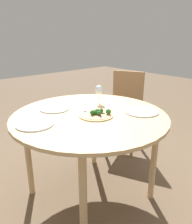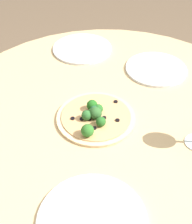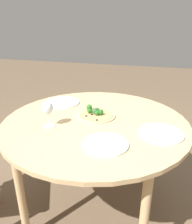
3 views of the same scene
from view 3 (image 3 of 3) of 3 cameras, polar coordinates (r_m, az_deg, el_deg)
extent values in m
plane|color=brown|center=(1.90, -0.18, -23.66)|extent=(12.00, 12.00, 0.00)
cylinder|color=tan|center=(1.44, -0.22, -2.52)|extent=(1.21, 1.21, 0.03)
cylinder|color=tan|center=(1.52, -19.02, -19.94)|extent=(0.05, 0.05, 0.74)
cylinder|color=tan|center=(1.34, 12.31, -26.52)|extent=(0.05, 0.05, 0.74)
cylinder|color=tan|center=(2.05, -7.51, -6.71)|extent=(0.05, 0.05, 0.74)
cylinder|color=tan|center=(1.91, 13.94, -9.53)|extent=(0.05, 0.05, 0.74)
cylinder|color=#DBBC89|center=(1.49, 0.00, -0.88)|extent=(0.26, 0.26, 0.01)
cylinder|color=tan|center=(1.49, 0.00, -0.64)|extent=(0.23, 0.23, 0.00)
sphere|color=#1F5F1A|center=(1.47, 1.25, -0.09)|extent=(0.04, 0.04, 0.04)
sphere|color=#1E5E2C|center=(1.48, -0.18, -0.12)|extent=(0.03, 0.03, 0.03)
sphere|color=#2E5D29|center=(1.49, -0.27, 0.28)|extent=(0.04, 0.04, 0.04)
sphere|color=#266023|center=(1.47, 0.12, -0.27)|extent=(0.03, 0.03, 0.03)
sphere|color=#215719|center=(1.48, 0.07, -0.18)|extent=(0.03, 0.03, 0.03)
sphere|color=#2B6029|center=(1.52, 0.31, 0.53)|extent=(0.03, 0.03, 0.03)
sphere|color=#285B23|center=(1.49, 0.34, 0.08)|extent=(0.03, 0.03, 0.03)
sphere|color=#255D21|center=(1.50, -1.71, 0.30)|extent=(0.03, 0.03, 0.03)
sphere|color=#2C6A24|center=(1.56, -1.80, 1.29)|extent=(0.04, 0.04, 0.04)
sphere|color=#24552F|center=(1.48, 0.31, -0.05)|extent=(0.03, 0.03, 0.03)
cylinder|color=black|center=(1.50, 0.29, -0.37)|extent=(0.01, 0.01, 0.00)
cylinder|color=black|center=(1.55, 1.49, 0.49)|extent=(0.01, 0.01, 0.00)
cylinder|color=black|center=(1.53, -1.55, 0.17)|extent=(0.01, 0.01, 0.00)
cylinder|color=black|center=(1.52, 0.02, -0.04)|extent=(0.01, 0.01, 0.00)
cylinder|color=black|center=(1.40, 0.22, -2.09)|extent=(0.01, 0.01, 0.00)
cylinder|color=black|center=(1.53, 0.68, 0.20)|extent=(0.01, 0.01, 0.00)
cylinder|color=black|center=(1.46, -2.57, -1.05)|extent=(0.01, 0.01, 0.00)
cylinder|color=black|center=(1.48, -1.06, -0.67)|extent=(0.01, 0.01, 0.00)
cylinder|color=silver|center=(1.39, -12.17, -3.56)|extent=(0.07, 0.07, 0.00)
cylinder|color=silver|center=(1.37, -12.30, -2.07)|extent=(0.01, 0.01, 0.08)
ellipsoid|color=silver|center=(1.34, -12.59, 1.05)|extent=(0.07, 0.07, 0.09)
cylinder|color=silver|center=(1.32, 16.53, -5.36)|extent=(0.26, 0.26, 0.01)
cylinder|color=silver|center=(1.16, 2.49, -8.34)|extent=(0.25, 0.25, 0.01)
cylinder|color=silver|center=(1.75, -8.82, 2.51)|extent=(0.27, 0.27, 0.01)
camera|label=1|loc=(2.57, 32.73, 18.94)|focal=35.00mm
camera|label=2|loc=(1.97, -18.45, 24.96)|focal=50.00mm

